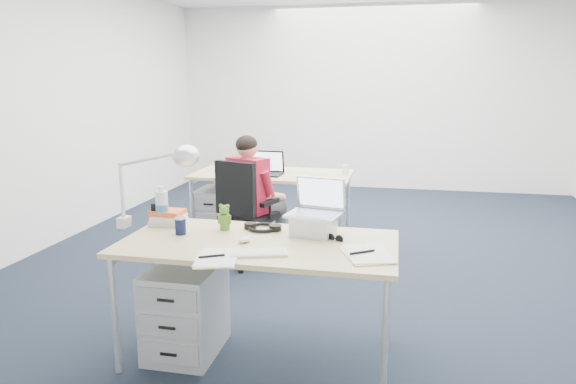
{
  "coord_description": "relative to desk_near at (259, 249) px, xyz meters",
  "views": [
    {
      "loc": [
        0.42,
        -4.62,
        1.64
      ],
      "look_at": [
        -0.34,
        -1.02,
        0.85
      ],
      "focal_mm": 32.0,
      "sensor_mm": 36.0,
      "label": 1
    }
  ],
  "objects": [
    {
      "name": "far_papers",
      "position": [
        -0.72,
        2.29,
        0.05
      ],
      "size": [
        0.32,
        0.39,
        0.01
      ],
      "primitive_type": "cube",
      "rotation": [
        0.0,
        0.0,
        0.3
      ],
      "color": "white",
      "rests_on": "desk_far"
    },
    {
      "name": "dark_laptop",
      "position": [
        -0.52,
        2.13,
        0.17
      ],
      "size": [
        0.35,
        0.34,
        0.25
      ],
      "primitive_type": null,
      "rotation": [
        0.0,
        0.0,
        -0.03
      ],
      "color": "black",
      "rests_on": "desk_far"
    },
    {
      "name": "can_koozie",
      "position": [
        -0.5,
        0.04,
        0.1
      ],
      "size": [
        0.09,
        0.09,
        0.11
      ],
      "primitive_type": "cylinder",
      "rotation": [
        0.0,
        0.0,
        -0.38
      ],
      "color": "#13163C",
      "rests_on": "desk_near"
    },
    {
      "name": "seated_person",
      "position": [
        -0.48,
        1.72,
        -0.1
      ],
      "size": [
        0.55,
        0.71,
        1.17
      ],
      "rotation": [
        0.0,
        0.0,
        -0.43
      ],
      "color": "#B0192F",
      "rests_on": "ground"
    },
    {
      "name": "bear_figurine",
      "position": [
        -0.27,
        0.18,
        0.13
      ],
      "size": [
        0.1,
        0.08,
        0.17
      ],
      "primitive_type": null,
      "rotation": [
        0.0,
        0.0,
        -0.15
      ],
      "color": "#336B1C",
      "rests_on": "desk_near"
    },
    {
      "name": "silver_laptop",
      "position": [
        0.29,
        0.2,
        0.21
      ],
      "size": [
        0.36,
        0.3,
        0.33
      ],
      "primitive_type": null,
      "rotation": [
        0.0,
        0.0,
        -0.19
      ],
      "color": "silver",
      "rests_on": "desk_near"
    },
    {
      "name": "sunglasses",
      "position": [
        0.44,
        0.11,
        0.06
      ],
      "size": [
        0.12,
        0.09,
        0.03
      ],
      "primitive_type": null,
      "rotation": [
        0.0,
        0.0,
        -0.41
      ],
      "color": "black",
      "rests_on": "desk_near"
    },
    {
      "name": "far_cup",
      "position": [
        0.27,
        2.36,
        0.09
      ],
      "size": [
        0.07,
        0.07,
        0.09
      ],
      "primitive_type": "cylinder",
      "rotation": [
        0.0,
        0.0,
        -0.08
      ],
      "color": "white",
      "rests_on": "desk_far"
    },
    {
      "name": "office_chair",
      "position": [
        -0.54,
        1.57,
        -0.41
      ],
      "size": [
        0.77,
        0.77,
        0.97
      ],
      "rotation": [
        0.0,
        0.0,
        -0.31
      ],
      "color": "black",
      "rests_on": "ground"
    },
    {
      "name": "papers_right",
      "position": [
        0.63,
        -0.13,
        0.05
      ],
      "size": [
        0.32,
        0.38,
        0.01
      ],
      "primitive_type": "cube",
      "rotation": [
        0.0,
        0.0,
        0.32
      ],
      "color": "#EBE388",
      "rests_on": "desk_near"
    },
    {
      "name": "desk_near",
      "position": [
        0.0,
        0.0,
        0.0
      ],
      "size": [
        1.6,
        0.8,
        0.73
      ],
      "color": "tan",
      "rests_on": "ground"
    },
    {
      "name": "headphones",
      "position": [
        -0.04,
        0.24,
        0.07
      ],
      "size": [
        0.26,
        0.21,
        0.04
      ],
      "primitive_type": null,
      "rotation": [
        0.0,
        0.0,
        -0.07
      ],
      "color": "black",
      "rests_on": "desk_near"
    },
    {
      "name": "computer_mouse",
      "position": [
        -0.07,
        -0.04,
        0.06
      ],
      "size": [
        0.09,
        0.11,
        0.03
      ],
      "primitive_type": "ellipsoid",
      "rotation": [
        0.0,
        0.0,
        -0.37
      ],
      "color": "white",
      "rests_on": "desk_near"
    },
    {
      "name": "drawer_pedestal_near",
      "position": [
        -0.46,
        -0.04,
        -0.41
      ],
      "size": [
        0.4,
        0.5,
        0.55
      ],
      "primitive_type": "cube",
      "color": "#ACAEB1",
      "rests_on": "ground"
    },
    {
      "name": "wireless_keyboard",
      "position": [
        0.06,
        -0.23,
        0.05
      ],
      "size": [
        0.33,
        0.21,
        0.02
      ],
      "primitive_type": "cube",
      "rotation": [
        0.0,
        0.0,
        0.3
      ],
      "color": "white",
      "rests_on": "desk_near"
    },
    {
      "name": "desk_lamp",
      "position": [
        -0.75,
        0.11,
        0.33
      ],
      "size": [
        0.53,
        0.36,
        0.56
      ],
      "primitive_type": null,
      "rotation": [
        0.0,
        0.0,
        0.4
      ],
      "color": "silver",
      "rests_on": "desk_near"
    },
    {
      "name": "desk_far",
      "position": [
        -0.47,
        2.26,
        0.0
      ],
      "size": [
        1.6,
        0.8,
        0.73
      ],
      "color": "tan",
      "rests_on": "ground"
    },
    {
      "name": "papers_left",
      "position": [
        -0.14,
        -0.35,
        0.05
      ],
      "size": [
        0.26,
        0.33,
        0.01
      ],
      "primitive_type": "cube",
      "rotation": [
        0.0,
        0.0,
        0.21
      ],
      "color": "#EBE388",
      "rests_on": "desk_near"
    },
    {
      "name": "floor",
      "position": [
        0.34,
        1.85,
        -0.68
      ],
      "size": [
        7.0,
        7.0,
        0.0
      ],
      "primitive_type": "plane",
      "color": "black",
      "rests_on": "ground"
    },
    {
      "name": "cordless_phone",
      "position": [
        -0.75,
        0.19,
        0.12
      ],
      "size": [
        0.04,
        0.04,
        0.14
      ],
      "primitive_type": "cube",
      "rotation": [
        0.0,
        0.0,
        0.39
      ],
      "color": "black",
      "rests_on": "desk_near"
    },
    {
      "name": "water_bottle",
      "position": [
        -0.7,
        0.2,
        0.18
      ],
      "size": [
        0.1,
        0.1,
        0.26
      ],
      "primitive_type": "cylinder",
      "rotation": [
        0.0,
        0.0,
        0.25
      ],
      "color": "silver",
      "rests_on": "desk_near"
    },
    {
      "name": "room",
      "position": [
        0.34,
        1.85,
        1.03
      ],
      "size": [
        6.02,
        7.02,
        2.8
      ],
      "color": "silver",
      "rests_on": "ground"
    },
    {
      "name": "book_stack",
      "position": [
        -0.67,
        0.23,
        0.09
      ],
      "size": [
        0.23,
        0.19,
        0.1
      ],
      "primitive_type": "cube",
      "rotation": [
        0.0,
        0.0,
        -0.13
      ],
      "color": "silver",
      "rests_on": "desk_near"
    },
    {
      "name": "drawer_pedestal_far",
      "position": [
        -1.04,
        2.19,
        -0.41
      ],
      "size": [
        0.4,
        0.5,
        0.55
      ],
      "primitive_type": "cube",
      "color": "#ACAEB1",
      "rests_on": "ground"
    }
  ]
}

